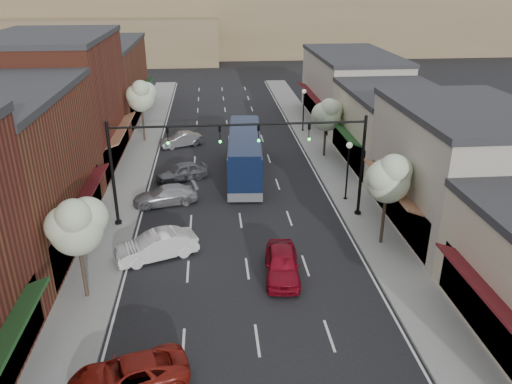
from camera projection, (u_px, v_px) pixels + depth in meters
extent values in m
plane|color=black|center=(250.00, 289.00, 26.06)|extent=(160.00, 160.00, 0.00)
cube|color=gray|center=(134.00, 168.00, 42.21)|extent=(2.80, 73.00, 0.15)
cube|color=gray|center=(329.00, 162.00, 43.62)|extent=(2.80, 73.00, 0.15)
cube|color=gray|center=(150.00, 167.00, 42.33)|extent=(0.25, 73.00, 0.17)
cube|color=gray|center=(313.00, 162.00, 43.50)|extent=(0.25, 73.00, 0.17)
cube|color=black|center=(75.00, 218.00, 30.05)|extent=(0.60, 11.90, 2.60)
cube|color=#571318|center=(85.00, 195.00, 29.52)|extent=(1.07, 9.80, 0.49)
cube|color=brown|center=(57.00, 105.00, 41.02)|extent=(9.00, 14.00, 10.50)
cube|color=#2D2D30|center=(46.00, 36.00, 38.84)|extent=(9.20, 14.10, 0.40)
cube|color=black|center=(114.00, 146.00, 42.83)|extent=(0.60, 11.90, 2.60)
cube|color=#9C6747|center=(122.00, 129.00, 42.29)|extent=(1.07, 9.80, 0.49)
cube|color=brown|center=(98.00, 82.00, 56.12)|extent=(9.00, 18.00, 8.00)
cube|color=#2D2D30|center=(93.00, 44.00, 54.44)|extent=(9.20, 18.10, 0.40)
cube|color=black|center=(138.00, 102.00, 57.43)|extent=(0.60, 15.30, 2.60)
cube|color=#1C461E|center=(143.00, 89.00, 56.90)|extent=(1.07, 12.60, 0.49)
cube|color=black|center=(503.00, 327.00, 20.79)|extent=(0.60, 10.20, 2.60)
cube|color=#571318|center=(491.00, 298.00, 20.12)|extent=(1.07, 8.40, 0.49)
cube|color=#B1A697|center=(462.00, 172.00, 31.19)|extent=(8.00, 12.00, 7.50)
cube|color=#2D2D30|center=(473.00, 110.00, 29.61)|extent=(8.20, 12.10, 0.40)
cube|color=black|center=(400.00, 205.00, 31.74)|extent=(0.60, 10.20, 2.60)
cube|color=#9C6747|center=(391.00, 184.00, 31.07)|extent=(1.07, 8.40, 0.49)
cube|color=beige|center=(394.00, 129.00, 42.45)|extent=(8.00, 12.00, 6.00)
cube|color=#2D2D30|center=(399.00, 92.00, 41.17)|extent=(8.20, 12.10, 0.40)
cube|color=black|center=(350.00, 146.00, 42.70)|extent=(0.60, 10.20, 2.60)
cube|color=#1C461E|center=(343.00, 130.00, 42.03)|extent=(1.07, 8.40, 0.49)
cube|color=#B1A697|center=(351.00, 89.00, 55.03)|extent=(8.00, 16.00, 7.00)
cube|color=#2D2D30|center=(354.00, 55.00, 53.55)|extent=(8.20, 16.10, 0.40)
cube|color=black|center=(317.00, 107.00, 55.47)|extent=(0.60, 13.60, 2.60)
cube|color=#571318|center=(311.00, 94.00, 54.81)|extent=(1.07, 11.20, 0.49)
cube|color=#7A6647|center=(216.00, 22.00, 105.81)|extent=(120.00, 30.00, 12.00)
cube|color=#7A6647|center=(84.00, 39.00, 93.56)|extent=(50.00, 20.00, 8.00)
cylinder|color=black|center=(357.00, 214.00, 33.97)|extent=(0.44, 0.44, 0.30)
cylinder|color=black|center=(362.00, 168.00, 32.63)|extent=(0.20, 0.20, 7.00)
cylinder|color=black|center=(303.00, 123.00, 31.06)|extent=(8.00, 0.14, 0.14)
imported|color=black|center=(309.00, 132.00, 31.33)|extent=(0.18, 0.46, 1.10)
sphere|color=#19E533|center=(309.00, 139.00, 31.39)|extent=(0.18, 0.18, 0.18)
imported|color=black|center=(258.00, 134.00, 31.06)|extent=(0.18, 0.46, 1.10)
sphere|color=#19E533|center=(259.00, 141.00, 31.12)|extent=(0.18, 0.18, 0.18)
cylinder|color=black|center=(119.00, 223.00, 32.63)|extent=(0.44, 0.44, 0.30)
cylinder|color=black|center=(113.00, 176.00, 31.29)|extent=(0.20, 0.20, 7.00)
cylinder|color=black|center=(174.00, 126.00, 30.39)|extent=(8.00, 0.14, 0.14)
imported|color=black|center=(168.00, 136.00, 30.59)|extent=(0.18, 0.46, 1.10)
sphere|color=#19E533|center=(168.00, 143.00, 30.65)|extent=(0.18, 0.18, 0.18)
imported|color=black|center=(220.00, 135.00, 30.86)|extent=(0.18, 0.46, 1.10)
sphere|color=#19E533|center=(220.00, 142.00, 30.92)|extent=(0.18, 0.18, 0.18)
cylinder|color=#47382B|center=(383.00, 217.00, 29.66)|extent=(0.20, 0.20, 3.71)
sphere|color=beige|center=(387.00, 181.00, 28.74)|extent=(2.60, 2.60, 2.60)
sphere|color=beige|center=(395.00, 171.00, 28.87)|extent=(2.00, 2.00, 2.00)
sphere|color=beige|center=(383.00, 177.00, 28.29)|extent=(1.90, 1.90, 1.90)
sphere|color=beige|center=(394.00, 169.00, 27.92)|extent=(1.70, 1.70, 1.70)
cylinder|color=#47382B|center=(325.00, 139.00, 44.34)|extent=(0.20, 0.20, 3.33)
sphere|color=beige|center=(326.00, 116.00, 43.51)|extent=(2.60, 2.60, 2.60)
sphere|color=beige|center=(331.00, 111.00, 43.66)|extent=(2.00, 2.00, 2.00)
sphere|color=beige|center=(323.00, 114.00, 43.08)|extent=(1.90, 1.90, 1.90)
sphere|color=beige|center=(329.00, 108.00, 42.73)|extent=(1.70, 1.70, 1.70)
cylinder|color=#47382B|center=(83.00, 268.00, 24.66)|extent=(0.20, 0.20, 3.52)
sphere|color=beige|center=(77.00, 229.00, 23.78)|extent=(2.60, 2.60, 2.60)
sphere|color=beige|center=(87.00, 217.00, 23.92)|extent=(2.00, 2.00, 2.00)
sphere|color=beige|center=(65.00, 226.00, 23.34)|extent=(1.90, 1.90, 1.90)
sphere|color=beige|center=(73.00, 217.00, 22.98)|extent=(1.70, 1.70, 1.70)
cylinder|color=#47382B|center=(143.00, 123.00, 48.33)|extent=(0.20, 0.20, 3.84)
sphere|color=beige|center=(141.00, 98.00, 47.37)|extent=(2.60, 2.60, 2.60)
sphere|color=beige|center=(146.00, 92.00, 47.49)|extent=(2.00, 2.00, 2.00)
sphere|color=beige|center=(136.00, 95.00, 46.92)|extent=(1.90, 1.90, 1.90)
sphere|color=beige|center=(140.00, 89.00, 46.54)|extent=(1.70, 1.70, 1.70)
cylinder|color=black|center=(345.00, 199.00, 36.26)|extent=(0.28, 0.28, 0.20)
cylinder|color=black|center=(347.00, 175.00, 35.50)|extent=(0.12, 0.12, 4.00)
sphere|color=white|center=(349.00, 145.00, 34.61)|extent=(0.44, 0.44, 0.44)
cylinder|color=black|center=(303.00, 131.00, 52.23)|extent=(0.28, 0.28, 0.20)
cylinder|color=black|center=(303.00, 113.00, 51.47)|extent=(0.12, 0.12, 4.00)
sphere|color=white|center=(304.00, 91.00, 50.58)|extent=(0.44, 0.44, 0.44)
cube|color=#0D1937|center=(245.00, 153.00, 40.18)|extent=(3.28, 11.69, 2.92)
cube|color=#595B60|center=(245.00, 169.00, 40.74)|extent=(3.31, 11.71, 0.67)
cube|color=black|center=(245.00, 148.00, 40.02)|extent=(3.28, 10.77, 1.06)
cube|color=#0D1937|center=(245.00, 135.00, 39.58)|extent=(3.05, 11.21, 0.24)
cube|color=black|center=(245.00, 172.00, 34.70)|extent=(2.00, 0.22, 1.15)
cylinder|color=black|center=(230.00, 189.00, 37.02)|extent=(0.38, 1.02, 1.00)
cylinder|color=black|center=(260.00, 188.00, 37.07)|extent=(0.38, 1.02, 1.00)
cylinder|color=black|center=(232.00, 155.00, 44.07)|extent=(0.38, 1.02, 1.00)
cylinder|color=black|center=(258.00, 154.00, 44.12)|extent=(0.38, 1.02, 1.00)
cylinder|color=black|center=(232.00, 160.00, 42.84)|extent=(0.38, 1.02, 1.00)
cylinder|color=black|center=(258.00, 159.00, 42.89)|extent=(0.38, 1.02, 1.00)
imported|color=maroon|center=(282.00, 264.00, 26.90)|extent=(2.22, 4.65, 1.54)
imported|color=maroon|center=(128.00, 376.00, 19.51)|extent=(5.15, 3.40, 1.31)
imported|color=silver|center=(156.00, 246.00, 28.67)|extent=(4.97, 3.20, 1.55)
imported|color=#9A9A9F|center=(166.00, 195.00, 35.51)|extent=(4.88, 2.79, 1.33)
imported|color=#56585D|center=(182.00, 172.00, 39.68)|extent=(4.48, 3.17, 1.42)
imported|color=gray|center=(181.00, 140.00, 47.53)|extent=(4.25, 2.84, 1.32)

